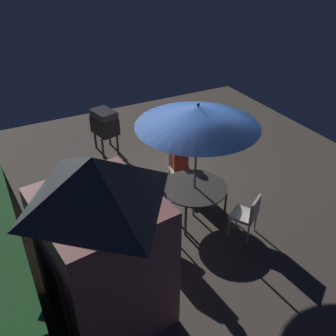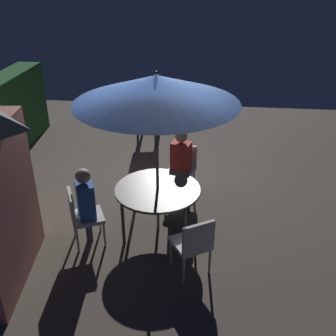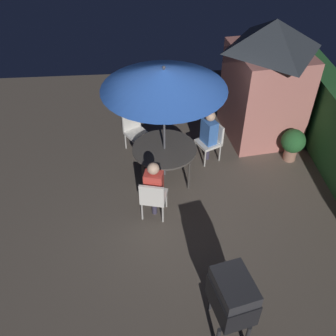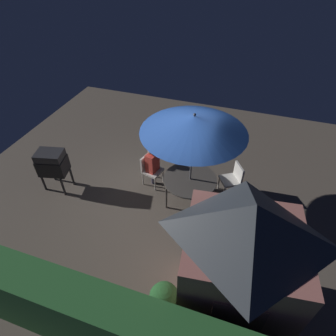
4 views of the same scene
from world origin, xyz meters
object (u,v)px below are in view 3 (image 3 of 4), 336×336
at_px(garden_shed, 266,80).
at_px(chair_far_side, 212,139).
at_px(person_in_blue, 209,130).
at_px(patio_umbrella, 164,79).
at_px(chair_near_shed, 153,197).
at_px(bbq_grill, 232,296).
at_px(chair_toward_hedge, 135,130).
at_px(patio_table, 164,150).
at_px(person_in_red, 154,184).
at_px(potted_plant_by_shed, 293,143).

xyz_separation_m(garden_shed, chair_far_side, (0.88, -1.33, -0.91)).
height_order(chair_far_side, person_in_blue, person_in_blue).
height_order(patio_umbrella, chair_near_shed, patio_umbrella).
xyz_separation_m(patio_umbrella, bbq_grill, (3.51, 0.68, -1.46)).
relative_size(patio_umbrella, bbq_grill, 2.13).
xyz_separation_m(garden_shed, chair_toward_hedge, (0.39, -3.03, -0.91)).
bearing_deg(person_in_blue, chair_far_side, 115.22).
bearing_deg(bbq_grill, chair_far_side, 174.30).
bearing_deg(patio_table, chair_near_shed, -14.06).
distance_m(patio_table, patio_umbrella, 1.63).
relative_size(chair_far_side, person_in_red, 0.71).
distance_m(patio_umbrella, bbq_grill, 3.86).
relative_size(chair_far_side, chair_toward_hedge, 1.00).
bearing_deg(chair_far_side, chair_near_shed, -39.08).
bearing_deg(person_in_red, potted_plant_by_shed, 114.18).
relative_size(bbq_grill, person_in_red, 0.95).
bearing_deg(person_in_blue, potted_plant_by_shed, 84.94).
relative_size(garden_shed, bbq_grill, 2.35).
bearing_deg(person_in_red, person_in_blue, 140.94).
height_order(garden_shed, person_in_blue, garden_shed).
xyz_separation_m(chair_near_shed, potted_plant_by_shed, (-1.50, 3.18, -0.06)).
height_order(garden_shed, potted_plant_by_shed, garden_shed).
bearing_deg(chair_toward_hedge, chair_near_shed, 8.15).
xyz_separation_m(patio_umbrella, person_in_blue, (-0.47, 1.01, -1.52)).
height_order(patio_table, person_in_red, person_in_red).
relative_size(garden_shed, patio_table, 2.10).
bearing_deg(chair_far_side, potted_plant_by_shed, 83.57).
height_order(chair_far_side, potted_plant_by_shed, chair_far_side).
relative_size(garden_shed, chair_near_shed, 3.13).
relative_size(bbq_grill, person_in_blue, 0.95).
distance_m(chair_toward_hedge, potted_plant_by_shed, 3.56).
bearing_deg(chair_far_side, chair_toward_hedge, -106.33).
height_order(garden_shed, patio_umbrella, garden_shed).
height_order(patio_table, chair_far_side, chair_far_side).
bearing_deg(patio_table, person_in_red, -14.06).
bearing_deg(potted_plant_by_shed, patio_umbrella, -83.88).
bearing_deg(patio_table, patio_umbrella, 0.00).
relative_size(potted_plant_by_shed, person_in_red, 0.62).
xyz_separation_m(bbq_grill, person_in_blue, (-3.98, 0.32, -0.06)).
bearing_deg(potted_plant_by_shed, person_in_blue, -95.06).
bearing_deg(patio_table, bbq_grill, 11.02).
height_order(garden_shed, person_in_red, garden_shed).
distance_m(patio_table, chair_toward_hedge, 1.19).
bearing_deg(garden_shed, patio_umbrella, -59.97).
height_order(person_in_red, person_in_blue, same).
relative_size(bbq_grill, chair_far_side, 1.33).
bearing_deg(chair_near_shed, garden_shed, 133.66).
bearing_deg(person_in_blue, person_in_red, -39.06).
height_order(garden_shed, bbq_grill, garden_shed).
height_order(bbq_grill, chair_toward_hedge, bbq_grill).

